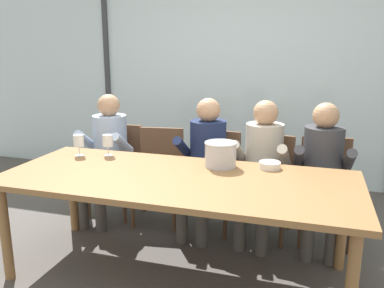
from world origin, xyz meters
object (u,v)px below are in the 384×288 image
(ice_bucket_primary, at_px, (221,154))
(dining_table, at_px, (177,186))
(chair_center, at_px, (215,172))
(chair_right_of_center, at_px, (267,177))
(chair_near_window_right, at_px, (325,181))
(chair_near_curtain, at_px, (119,162))
(wine_glass_by_left_taster, at_px, (79,142))
(tasting_bowl, at_px, (270,165))
(person_beige_jumper, at_px, (262,162))
(chair_left_of_center, at_px, (160,167))
(person_navy_polo, at_px, (205,157))
(wine_glass_near_bucket, at_px, (108,142))
(person_charcoal_jacket, at_px, (322,167))
(person_pale_blue_shirt, at_px, (107,149))

(ice_bucket_primary, bearing_deg, dining_table, -125.41)
(chair_center, height_order, chair_right_of_center, same)
(chair_near_window_right, bearing_deg, chair_near_curtain, 175.92)
(chair_near_curtain, distance_m, wine_glass_by_left_taster, 0.76)
(chair_near_curtain, xyz_separation_m, tasting_bowl, (1.53, -0.57, 0.27))
(person_beige_jumper, bearing_deg, chair_near_curtain, 178.16)
(chair_center, height_order, tasting_bowl, chair_center)
(chair_left_of_center, xyz_separation_m, wine_glass_by_left_taster, (-0.46, -0.62, 0.36))
(chair_near_curtain, relative_size, person_navy_polo, 0.73)
(chair_near_window_right, bearing_deg, person_navy_polo, -175.33)
(ice_bucket_primary, xyz_separation_m, wine_glass_near_bucket, (-0.95, 0.03, 0.02))
(chair_near_curtain, height_order, person_beige_jumper, person_beige_jumper)
(chair_center, bearing_deg, person_charcoal_jacket, -5.32)
(dining_table, distance_m, chair_left_of_center, 1.04)
(person_charcoal_jacket, bearing_deg, chair_right_of_center, 163.56)
(person_pale_blue_shirt, relative_size, person_charcoal_jacket, 1.00)
(chair_near_curtain, distance_m, wine_glass_near_bucket, 0.73)
(chair_left_of_center, xyz_separation_m, chair_right_of_center, (1.01, -0.00, 0.00))
(chair_left_of_center, height_order, wine_glass_by_left_taster, wine_glass_by_left_taster)
(dining_table, xyz_separation_m, chair_near_window_right, (1.00, 0.94, -0.18))
(chair_near_curtain, bearing_deg, wine_glass_near_bucket, -69.75)
(chair_center, bearing_deg, chair_left_of_center, -173.19)
(wine_glass_near_bucket, bearing_deg, dining_table, -26.29)
(person_pale_blue_shirt, bearing_deg, chair_right_of_center, 4.71)
(person_pale_blue_shirt, relative_size, wine_glass_by_left_taster, 6.78)
(person_navy_polo, height_order, tasting_bowl, person_navy_polo)
(person_navy_polo, distance_m, wine_glass_by_left_taster, 1.08)
(person_pale_blue_shirt, bearing_deg, tasting_bowl, -14.28)
(dining_table, distance_m, chair_center, 0.95)
(person_navy_polo, height_order, ice_bucket_primary, person_navy_polo)
(chair_near_curtain, distance_m, chair_left_of_center, 0.46)
(person_pale_blue_shirt, bearing_deg, dining_table, -38.63)
(chair_near_window_right, relative_size, tasting_bowl, 5.44)
(ice_bucket_primary, bearing_deg, person_navy_polo, 117.60)
(chair_left_of_center, distance_m, chair_right_of_center, 1.01)
(ice_bucket_primary, height_order, tasting_bowl, ice_bucket_primary)
(chair_near_window_right, xyz_separation_m, person_navy_polo, (-1.02, -0.15, 0.17))
(chair_center, distance_m, tasting_bowl, 0.82)
(person_pale_blue_shirt, distance_m, ice_bucket_primary, 1.30)
(person_navy_polo, bearing_deg, person_pale_blue_shirt, -175.88)
(chair_near_curtain, height_order, tasting_bowl, chair_near_curtain)
(chair_near_window_right, xyz_separation_m, tasting_bowl, (-0.42, -0.56, 0.27))
(chair_left_of_center, height_order, person_pale_blue_shirt, person_pale_blue_shirt)
(chair_near_curtain, distance_m, chair_right_of_center, 1.46)
(chair_left_of_center, height_order, wine_glass_near_bucket, wine_glass_near_bucket)
(person_charcoal_jacket, bearing_deg, person_navy_polo, 178.06)
(person_pale_blue_shirt, xyz_separation_m, tasting_bowl, (1.56, -0.41, 0.10))
(chair_near_curtain, relative_size, ice_bucket_primary, 3.57)
(chair_near_window_right, height_order, person_beige_jumper, person_beige_jumper)
(chair_center, distance_m, person_navy_polo, 0.23)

